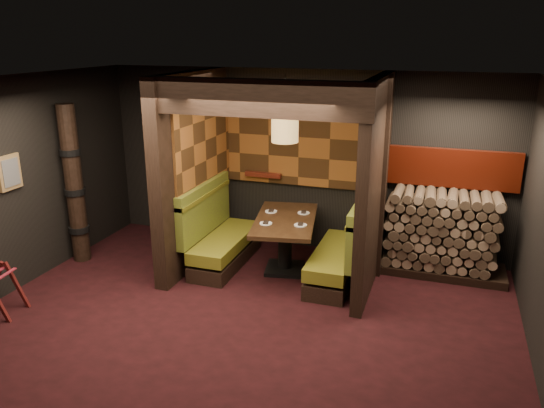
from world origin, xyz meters
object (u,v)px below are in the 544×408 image
Objects in this scene: dining_table at (285,234)px; booth_bench_right at (343,254)px; totem_column at (74,186)px; booth_bench_left at (219,238)px; pendant_lamp at (285,126)px; firewood_stack at (446,234)px.

booth_bench_right is at bearing -3.44° from dining_table.
totem_column is (-3.98, -0.55, 0.79)m from booth_bench_right.
booth_bench_right is (1.89, 0.00, 0.00)m from booth_bench_left.
totem_column reaches higher than booth_bench_left.
totem_column is (-3.12, -0.60, 0.61)m from dining_table.
booth_bench_left is 0.96× the size of dining_table.
pendant_lamp is at bearing 0.11° from booth_bench_left.
totem_column is at bearing -172.14° from booth_bench_right.
pendant_lamp is 0.53× the size of firewood_stack.
booth_bench_left and booth_bench_right have the same top height.
totem_column reaches higher than firewood_stack.
booth_bench_left is 3.33m from firewood_stack.
pendant_lamp is 0.38× the size of totem_column.
totem_column is at bearing -166.81° from firewood_stack.
dining_table is at bearing 2.89° from booth_bench_left.
totem_column is 5.51m from firewood_stack.
booth_bench_left is 1.04m from dining_table.
booth_bench_left is 2.04m from pendant_lamp.
booth_bench_left is 1.00× the size of booth_bench_right.
pendant_lamp reaches higher than firewood_stack.
firewood_stack is at bearing 17.47° from pendant_lamp.
pendant_lamp reaches higher than booth_bench_left.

